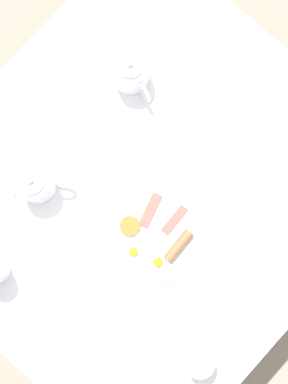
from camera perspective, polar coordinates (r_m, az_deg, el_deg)
ground_plane at (r=2.16m, az=0.00°, el=-1.93°), size 8.00×8.00×0.00m
table at (r=1.52m, az=0.00°, el=-0.30°), size 1.06×1.14×0.70m
breakfast_plate at (r=1.45m, az=1.15°, el=-4.85°), size 0.27×0.27×0.04m
teapot_near at (r=1.44m, az=-11.49°, el=0.93°), size 0.16×0.14×0.13m
teapot_far at (r=1.48m, az=-1.41°, el=12.67°), size 0.19×0.10×0.13m
water_glass_short at (r=1.43m, az=5.73°, el=-17.26°), size 0.08×0.08×0.12m
napkin_folded at (r=1.49m, az=-9.30°, el=-14.16°), size 0.18×0.20×0.01m
knife_by_plate at (r=1.56m, az=8.09°, el=14.30°), size 0.10×0.18×0.00m
spoon_for_tea at (r=1.51m, az=11.48°, el=5.25°), size 0.07×0.14×0.00m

